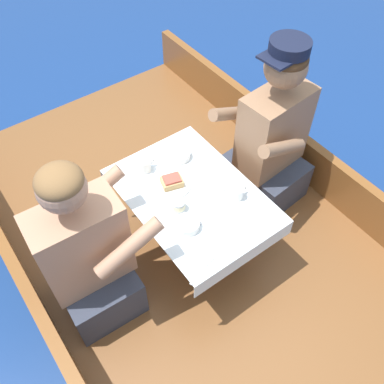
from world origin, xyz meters
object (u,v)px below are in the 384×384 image
at_px(coffee_cup_port, 144,165).
at_px(coffee_cup_starboard, 238,193).
at_px(person_starboard, 271,139).
at_px(tin_can, 179,205).
at_px(person_port, 88,257).
at_px(sandwich, 172,181).

bearing_deg(coffee_cup_port, coffee_cup_starboard, -57.79).
bearing_deg(coffee_cup_port, person_starboard, -18.75).
bearing_deg(coffee_cup_starboard, person_starboard, 25.71).
bearing_deg(tin_can, person_port, 175.23).
bearing_deg(coffee_cup_port, sandwich, -73.24).
bearing_deg(coffee_cup_starboard, sandwich, 130.50).
xyz_separation_m(person_port, coffee_cup_starboard, (0.78, -0.16, 0.07)).
xyz_separation_m(person_starboard, tin_can, (-0.71, -0.09, 0.01)).
distance_m(coffee_cup_port, coffee_cup_starboard, 0.52).
xyz_separation_m(coffee_cup_starboard, tin_can, (-0.29, 0.12, -0.01)).
bearing_deg(tin_can, coffee_cup_port, 88.84).
bearing_deg(coffee_cup_port, person_port, -150.20).
distance_m(coffee_cup_port, tin_can, 0.33).
height_order(sandwich, coffee_cup_starboard, coffee_cup_starboard).
height_order(person_starboard, tin_can, person_starboard).
xyz_separation_m(coffee_cup_port, tin_can, (-0.01, -0.33, -0.01)).
xyz_separation_m(sandwich, tin_can, (-0.06, -0.15, -0.00)).
bearing_deg(tin_can, person_starboard, 7.15).
height_order(person_port, tin_can, person_port).
relative_size(person_port, sandwich, 7.93).
height_order(sandwich, coffee_cup_port, coffee_cup_port).
distance_m(person_port, sandwich, 0.57).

